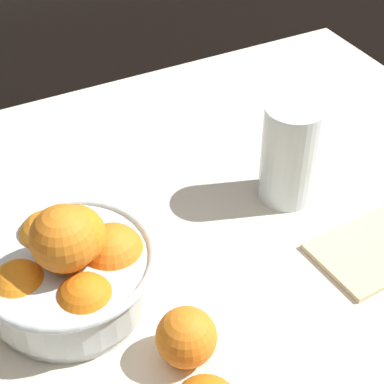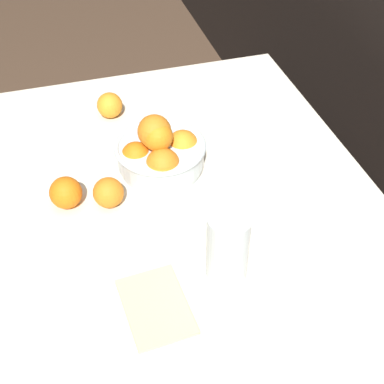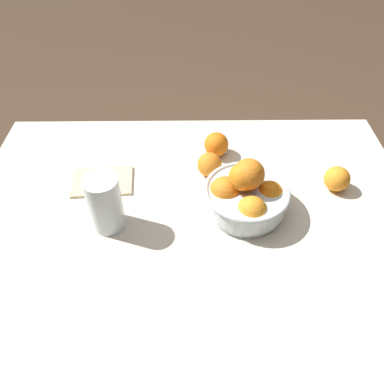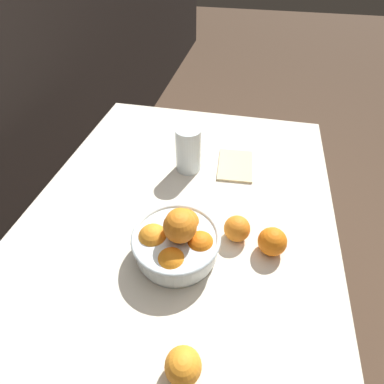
{
  "view_description": "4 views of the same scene",
  "coord_description": "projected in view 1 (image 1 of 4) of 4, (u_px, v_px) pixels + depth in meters",
  "views": [
    {
      "loc": [
        -0.25,
        -0.57,
        1.37
      ],
      "look_at": [
        0.05,
        0.01,
        0.82
      ],
      "focal_mm": 60.0,
      "sensor_mm": 36.0,
      "label": 1
    },
    {
      "loc": [
        0.85,
        -0.24,
        1.6
      ],
      "look_at": [
        0.03,
        0.0,
        0.81
      ],
      "focal_mm": 50.0,
      "sensor_mm": 36.0,
      "label": 2
    },
    {
      "loc": [
        0.01,
        0.65,
        1.48
      ],
      "look_at": [
        0.0,
        -0.03,
        0.82
      ],
      "focal_mm": 35.0,
      "sensor_mm": 36.0,
      "label": 3
    },
    {
      "loc": [
        -0.57,
        -0.16,
        1.4
      ],
      "look_at": [
        0.04,
        -0.03,
        0.81
      ],
      "focal_mm": 28.0,
      "sensor_mm": 36.0,
      "label": 4
    }
  ],
  "objects": [
    {
      "name": "dining_table",
      "position": [
        164.0,
        288.0,
        0.93
      ],
      "size": [
        1.22,
        0.9,
        0.75
      ],
      "color": "beige",
      "rests_on": "ground_plane"
    },
    {
      "name": "fruit_bowl",
      "position": [
        70.0,
        268.0,
        0.78
      ],
      "size": [
        0.22,
        0.22,
        0.16
      ],
      "color": "silver",
      "rests_on": "dining_table"
    },
    {
      "name": "juice_glass",
      "position": [
        289.0,
        159.0,
        0.92
      ],
      "size": [
        0.08,
        0.08,
        0.15
      ],
      "color": "#F4A314",
      "rests_on": "dining_table"
    },
    {
      "name": "orange_loose_near_bowl",
      "position": [
        186.0,
        337.0,
        0.72
      ],
      "size": [
        0.07,
        0.07,
        0.07
      ],
      "primitive_type": "sphere",
      "color": "orange",
      "rests_on": "dining_table"
    },
    {
      "name": "napkin",
      "position": [
        376.0,
        249.0,
        0.87
      ],
      "size": [
        0.18,
        0.13,
        0.01
      ],
      "primitive_type": "cube",
      "rotation": [
        0.0,
        0.0,
        0.07
      ],
      "color": "beige",
      "rests_on": "dining_table"
    }
  ]
}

